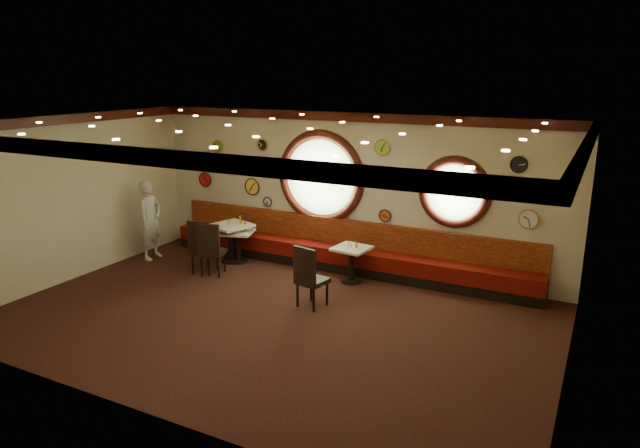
{
  "coord_description": "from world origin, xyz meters",
  "views": [
    {
      "loc": [
        4.72,
        -7.41,
        3.98
      ],
      "look_at": [
        0.5,
        0.8,
        1.5
      ],
      "focal_mm": 32.0,
      "sensor_mm": 36.0,
      "label": 1
    }
  ],
  "objects_px": {
    "chair_b": "(202,244)",
    "condiment_a_salt": "(229,222)",
    "table_b": "(238,243)",
    "table_a": "(231,238)",
    "chair_a": "(211,246)",
    "condiment_c_salt": "(348,245)",
    "condiment_c_pepper": "(351,246)",
    "table_c": "(352,260)",
    "condiment_c_bottle": "(356,244)",
    "condiment_b_bottle": "(245,227)",
    "waiter": "(150,220)",
    "condiment_b_pepper": "(237,230)",
    "condiment_a_bottle": "(241,220)",
    "condiment_a_pepper": "(228,223)",
    "condiment_b_salt": "(234,228)",
    "chair_c": "(308,273)"
  },
  "relations": [
    {
      "from": "chair_a",
      "to": "chair_b",
      "type": "bearing_deg",
      "value": 160.8
    },
    {
      "from": "condiment_b_pepper",
      "to": "table_c",
      "type": "bearing_deg",
      "value": 1.93
    },
    {
      "from": "condiment_a_pepper",
      "to": "waiter",
      "type": "distance_m",
      "value": 1.76
    },
    {
      "from": "table_a",
      "to": "condiment_c_pepper",
      "type": "relative_size",
      "value": 10.89
    },
    {
      "from": "chair_b",
      "to": "condiment_b_pepper",
      "type": "relative_size",
      "value": 7.37
    },
    {
      "from": "table_b",
      "to": "table_a",
      "type": "bearing_deg",
      "value": -167.0
    },
    {
      "from": "table_c",
      "to": "condiment_b_bottle",
      "type": "distance_m",
      "value": 2.56
    },
    {
      "from": "condiment_b_salt",
      "to": "chair_c",
      "type": "bearing_deg",
      "value": -29.79
    },
    {
      "from": "condiment_c_salt",
      "to": "waiter",
      "type": "bearing_deg",
      "value": -171.69
    },
    {
      "from": "condiment_b_bottle",
      "to": "waiter",
      "type": "relative_size",
      "value": 0.1
    },
    {
      "from": "chair_a",
      "to": "condiment_b_bottle",
      "type": "bearing_deg",
      "value": 67.56
    },
    {
      "from": "condiment_c_bottle",
      "to": "condiment_a_salt",
      "type": "bearing_deg",
      "value": -178.87
    },
    {
      "from": "condiment_a_salt",
      "to": "condiment_b_pepper",
      "type": "distance_m",
      "value": 0.27
    },
    {
      "from": "chair_a",
      "to": "condiment_a_bottle",
      "type": "bearing_deg",
      "value": 72.29
    },
    {
      "from": "condiment_c_salt",
      "to": "table_a",
      "type": "bearing_deg",
      "value": -179.19
    },
    {
      "from": "condiment_b_salt",
      "to": "waiter",
      "type": "distance_m",
      "value": 1.85
    },
    {
      "from": "table_b",
      "to": "condiment_c_salt",
      "type": "xyz_separation_m",
      "value": [
        2.59,
        0.01,
        0.32
      ]
    },
    {
      "from": "condiment_c_salt",
      "to": "condiment_a_bottle",
      "type": "height_order",
      "value": "condiment_a_bottle"
    },
    {
      "from": "condiment_c_salt",
      "to": "chair_b",
      "type": "bearing_deg",
      "value": -161.24
    },
    {
      "from": "table_a",
      "to": "chair_b",
      "type": "relative_size",
      "value": 1.36
    },
    {
      "from": "chair_b",
      "to": "condiment_c_salt",
      "type": "xyz_separation_m",
      "value": [
        2.8,
        0.95,
        0.11
      ]
    },
    {
      "from": "condiment_b_salt",
      "to": "condiment_c_pepper",
      "type": "height_order",
      "value": "condiment_c_pepper"
    },
    {
      "from": "condiment_a_pepper",
      "to": "condiment_b_bottle",
      "type": "xyz_separation_m",
      "value": [
        0.27,
        0.23,
        -0.11
      ]
    },
    {
      "from": "condiment_b_salt",
      "to": "condiment_b_pepper",
      "type": "height_order",
      "value": "condiment_b_salt"
    },
    {
      "from": "table_a",
      "to": "chair_b",
      "type": "distance_m",
      "value": 0.92
    },
    {
      "from": "table_a",
      "to": "condiment_a_salt",
      "type": "distance_m",
      "value": 0.36
    },
    {
      "from": "condiment_a_salt",
      "to": "condiment_a_bottle",
      "type": "xyz_separation_m",
      "value": [
        0.22,
        0.12,
        0.04
      ]
    },
    {
      "from": "table_b",
      "to": "condiment_c_pepper",
      "type": "relative_size",
      "value": 8.96
    },
    {
      "from": "table_b",
      "to": "condiment_b_salt",
      "type": "distance_m",
      "value": 0.32
    },
    {
      "from": "table_a",
      "to": "waiter",
      "type": "bearing_deg",
      "value": -160.23
    },
    {
      "from": "table_c",
      "to": "condiment_c_bottle",
      "type": "bearing_deg",
      "value": 12.12
    },
    {
      "from": "table_a",
      "to": "condiment_c_salt",
      "type": "bearing_deg",
      "value": 0.81
    },
    {
      "from": "table_b",
      "to": "condiment_b_bottle",
      "type": "xyz_separation_m",
      "value": [
        0.12,
        0.12,
        0.34
      ]
    },
    {
      "from": "chair_a",
      "to": "condiment_b_salt",
      "type": "height_order",
      "value": "chair_a"
    },
    {
      "from": "condiment_a_pepper",
      "to": "condiment_b_pepper",
      "type": "relative_size",
      "value": 1.11
    },
    {
      "from": "condiment_a_salt",
      "to": "condiment_a_bottle",
      "type": "distance_m",
      "value": 0.25
    },
    {
      "from": "condiment_b_pepper",
      "to": "condiment_c_pepper",
      "type": "bearing_deg",
      "value": 0.95
    },
    {
      "from": "condiment_b_salt",
      "to": "condiment_c_pepper",
      "type": "relative_size",
      "value": 1.17
    },
    {
      "from": "condiment_a_pepper",
      "to": "condiment_c_bottle",
      "type": "distance_m",
      "value": 2.9
    },
    {
      "from": "table_c",
      "to": "chair_b",
      "type": "distance_m",
      "value": 3.03
    },
    {
      "from": "table_a",
      "to": "condiment_c_salt",
      "type": "xyz_separation_m",
      "value": [
        2.73,
        0.04,
        0.23
      ]
    },
    {
      "from": "chair_b",
      "to": "condiment_a_salt",
      "type": "bearing_deg",
      "value": 79.34
    },
    {
      "from": "table_b",
      "to": "condiment_a_salt",
      "type": "height_order",
      "value": "condiment_a_salt"
    },
    {
      "from": "table_b",
      "to": "condiment_b_bottle",
      "type": "height_order",
      "value": "condiment_b_bottle"
    },
    {
      "from": "chair_c",
      "to": "condiment_b_pepper",
      "type": "relative_size",
      "value": 7.34
    },
    {
      "from": "chair_a",
      "to": "chair_b",
      "type": "relative_size",
      "value": 0.98
    },
    {
      "from": "condiment_b_bottle",
      "to": "chair_b",
      "type": "bearing_deg",
      "value": -107.22
    },
    {
      "from": "condiment_c_salt",
      "to": "condiment_b_pepper",
      "type": "xyz_separation_m",
      "value": [
        -2.55,
        -0.08,
        -0.02
      ]
    },
    {
      "from": "chair_a",
      "to": "condiment_b_pepper",
      "type": "distance_m",
      "value": 0.88
    },
    {
      "from": "chair_a",
      "to": "condiment_c_salt",
      "type": "bearing_deg",
      "value": 3.34
    }
  ]
}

